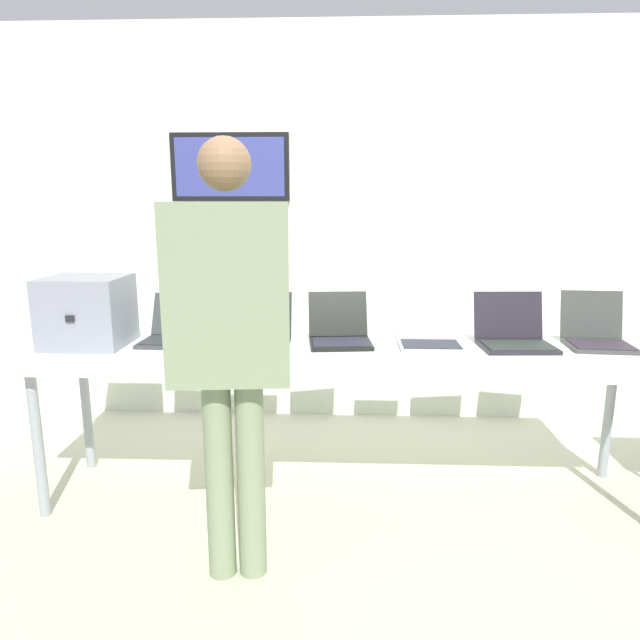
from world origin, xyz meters
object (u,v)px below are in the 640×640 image
equipment_box (87,311)px  laptop_station_0 (179,331)px  laptop_station_4 (513,334)px  laptop_station_2 (340,332)px  laptop_station_1 (257,332)px  laptop_station_5 (596,334)px  workbench (343,360)px  laptop_station_3 (429,334)px  person (230,324)px

equipment_box → laptop_station_0: equipment_box is taller
equipment_box → laptop_station_4: size_ratio=1.07×
laptop_station_0 → laptop_station_2: 0.83m
laptop_station_1 → laptop_station_4: 1.29m
laptop_station_4 → laptop_station_5: size_ratio=1.10×
laptop_station_0 → laptop_station_1: bearing=-2.7°
equipment_box → laptop_station_1: equipment_box is taller
laptop_station_0 → laptop_station_1: laptop_station_1 is taller
laptop_station_2 → laptop_station_4: bearing=-2.0°
laptop_station_4 → laptop_station_5: (0.42, 0.03, 0.00)m
laptop_station_0 → laptop_station_2: bearing=0.7°
equipment_box → laptop_station_0: (0.43, 0.09, -0.12)m
equipment_box → laptop_station_2: bearing=4.4°
equipment_box → laptop_station_5: 2.56m
workbench → laptop_station_2: 0.19m
laptop_station_3 → person: (-0.85, -0.74, 0.21)m
workbench → laptop_station_4: laptop_station_4 is taller
laptop_station_1 → laptop_station_2: 0.42m
equipment_box → laptop_station_3: bearing=2.1°
person → equipment_box: bearing=141.6°
workbench → laptop_station_1: laptop_station_1 is taller
laptop_station_2 → person: person is taller
workbench → laptop_station_4: 0.87m
equipment_box → laptop_station_3: equipment_box is taller
laptop_station_2 → person: (-0.40, -0.78, 0.21)m
laptop_station_0 → person: size_ratio=0.21×
person → laptop_station_2: bearing=62.7°
equipment_box → laptop_station_2: size_ratio=1.08×
workbench → laptop_station_0: laptop_station_0 is taller
laptop_station_5 → person: 1.88m
laptop_station_0 → laptop_station_4: 1.70m
equipment_box → laptop_station_5: (2.56, 0.10, -0.11)m
workbench → laptop_station_5: bearing=7.0°
laptop_station_4 → laptop_station_2: bearing=178.0°
laptop_station_1 → laptop_station_2: size_ratio=0.96×
laptop_station_0 → person: 0.90m
laptop_station_3 → laptop_station_4: (0.42, 0.00, 0.00)m
equipment_box → laptop_station_3: 1.72m
laptop_station_0 → laptop_station_5: 2.12m
laptop_station_4 → laptop_station_3: bearing=-179.5°
laptop_station_1 → workbench: bearing=-16.2°
workbench → laptop_station_1: 0.47m
laptop_station_2 → laptop_station_5: (1.29, -0.00, 0.00)m
equipment_box → laptop_station_3: size_ratio=1.26×
person → laptop_station_0: bearing=119.1°
equipment_box → person: bearing=-38.4°
workbench → laptop_station_2: laptop_station_2 is taller
laptop_station_3 → laptop_station_4: 0.42m
laptop_station_3 → person: person is taller
laptop_station_0 → laptop_station_3: size_ratio=1.16×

